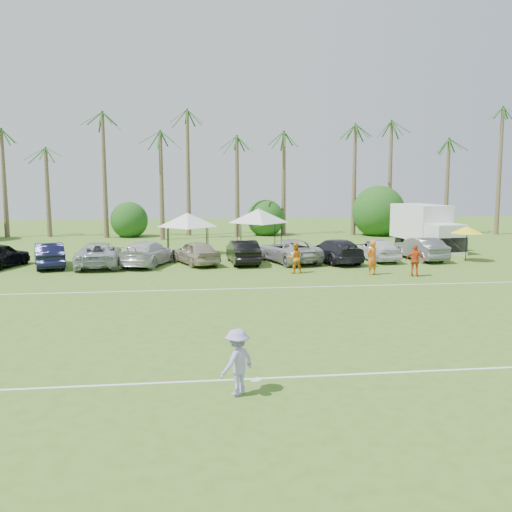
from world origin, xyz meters
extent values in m
plane|color=#446B20|center=(0.00, 0.00, 0.00)|extent=(120.00, 120.00, 0.00)
cube|color=white|center=(0.00, 2.00, 0.01)|extent=(80.00, 0.10, 0.01)
cube|color=white|center=(0.00, 14.00, 0.01)|extent=(80.00, 0.10, 0.01)
cone|color=brown|center=(-12.00, 38.00, 5.00)|extent=(0.44, 0.44, 10.00)
cone|color=brown|center=(-8.00, 38.00, 5.50)|extent=(0.44, 0.44, 11.00)
cone|color=brown|center=(-4.00, 38.00, 4.00)|extent=(0.44, 0.44, 8.00)
cone|color=brown|center=(0.00, 38.00, 4.50)|extent=(0.44, 0.44, 9.00)
cone|color=brown|center=(4.00, 38.00, 5.00)|extent=(0.44, 0.44, 10.00)
cone|color=brown|center=(8.00, 38.00, 5.50)|extent=(0.44, 0.44, 11.00)
cone|color=brown|center=(13.00, 38.00, 4.00)|extent=(0.44, 0.44, 8.00)
cone|color=brown|center=(18.00, 38.00, 4.50)|extent=(0.44, 0.44, 9.00)
cone|color=brown|center=(23.00, 38.00, 5.00)|extent=(0.44, 0.44, 10.00)
cone|color=brown|center=(27.00, 38.00, 5.50)|extent=(0.44, 0.44, 11.00)
cylinder|color=brown|center=(-6.00, 39.00, 0.70)|extent=(0.30, 0.30, 1.40)
sphere|color=#164613|center=(-6.00, 39.00, 1.80)|extent=(4.00, 4.00, 4.00)
cylinder|color=brown|center=(6.00, 39.00, 0.70)|extent=(0.30, 0.30, 1.40)
sphere|color=#164613|center=(6.00, 39.00, 1.80)|extent=(4.00, 4.00, 4.00)
cylinder|color=brown|center=(16.00, 39.00, 0.70)|extent=(0.30, 0.30, 1.40)
sphere|color=#164613|center=(16.00, 39.00, 1.80)|extent=(4.00, 4.00, 4.00)
imported|color=orange|center=(8.62, 16.94, 0.91)|extent=(0.79, 0.68, 1.83)
imported|color=orange|center=(4.66, 18.01, 0.84)|extent=(0.86, 0.70, 1.68)
imported|color=#CF4617|center=(10.71, 16.18, 0.84)|extent=(1.07, 0.78, 1.68)
cube|color=white|center=(15.68, 27.21, 2.00)|extent=(3.09, 4.80, 2.44)
cube|color=white|center=(16.15, 24.12, 1.02)|extent=(2.48, 2.07, 2.05)
cube|color=black|center=(16.26, 23.40, 0.73)|extent=(2.26, 0.63, 0.97)
cube|color=#E5590C|center=(16.90, 27.39, 1.56)|extent=(0.25, 1.54, 0.88)
cylinder|color=black|center=(15.16, 24.17, 0.44)|extent=(0.42, 0.91, 0.88)
cylinder|color=black|center=(17.09, 24.46, 0.44)|extent=(0.42, 0.91, 0.88)
cylinder|color=black|center=(14.54, 28.22, 0.44)|extent=(0.42, 0.91, 0.88)
cylinder|color=black|center=(16.47, 28.51, 0.44)|extent=(0.42, 0.91, 0.88)
cylinder|color=black|center=(-2.34, 25.09, 0.93)|extent=(0.06, 0.06, 1.87)
cylinder|color=black|center=(0.27, 25.09, 0.93)|extent=(0.06, 0.06, 1.87)
cylinder|color=black|center=(-2.34, 27.69, 0.93)|extent=(0.06, 0.06, 1.87)
cylinder|color=black|center=(0.27, 27.69, 0.93)|extent=(0.06, 0.06, 1.87)
pyramid|color=silver|center=(-1.04, 26.39, 2.80)|extent=(4.04, 4.04, 0.93)
cylinder|color=black|center=(2.56, 26.35, 0.99)|extent=(0.06, 0.06, 1.99)
cylinder|color=black|center=(5.34, 26.35, 0.99)|extent=(0.06, 0.06, 1.99)
cylinder|color=black|center=(2.56, 29.13, 0.99)|extent=(0.06, 0.06, 1.99)
cylinder|color=black|center=(5.34, 29.13, 0.99)|extent=(0.06, 0.06, 1.99)
pyramid|color=silver|center=(3.95, 27.74, 2.98)|extent=(4.30, 4.30, 0.99)
cylinder|color=black|center=(16.00, 20.97, 0.98)|extent=(0.05, 0.05, 1.96)
cone|color=yellow|center=(16.00, 20.97, 1.96)|extent=(1.96, 1.96, 0.45)
imported|color=#A49ADA|center=(-0.06, 1.03, 0.80)|extent=(1.17, 1.14, 1.60)
cylinder|color=white|center=(0.37, 0.86, 0.40)|extent=(0.27, 0.27, 0.03)
imported|color=black|center=(-9.04, 21.80, 0.72)|extent=(2.64, 4.61, 1.44)
imported|color=#A1A7B1|center=(-6.22, 21.69, 0.72)|extent=(2.66, 5.29, 1.44)
imported|color=silver|center=(-3.41, 21.80, 0.72)|extent=(3.55, 5.34, 1.44)
imported|color=#9F947C|center=(-0.60, 21.81, 0.72)|extent=(3.10, 4.54, 1.44)
imported|color=black|center=(2.22, 21.81, 0.72)|extent=(1.75, 4.43, 1.44)
imported|color=#A2A2A3|center=(5.03, 21.99, 0.72)|extent=(3.85, 5.65, 1.44)
imported|color=black|center=(7.84, 21.58, 0.72)|extent=(2.92, 5.24, 1.44)
imported|color=silver|center=(10.66, 22.02, 0.72)|extent=(2.10, 4.36, 1.44)
imported|color=slate|center=(13.47, 21.94, 0.72)|extent=(2.15, 4.54, 1.44)
camera|label=1|loc=(-1.25, -12.01, 5.15)|focal=40.00mm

